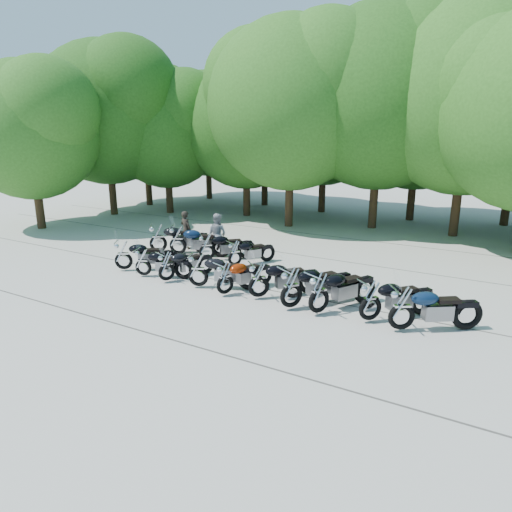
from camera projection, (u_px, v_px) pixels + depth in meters
The scene contains 29 objects.
ground at pixel (232, 301), 14.09m from camera, with size 90.00×90.00×0.00m, color #A39D93.
tree_0 at pixel (145, 125), 30.92m from camera, with size 7.50×7.50×9.21m.
tree_1 at pixel (166, 131), 27.93m from camera, with size 6.97×6.97×8.55m.
tree_2 at pixel (246, 127), 26.89m from camera, with size 7.31×7.31×8.97m.
tree_3 at pixel (291, 106), 23.50m from camera, with size 8.70×8.70×10.67m.
tree_4 at pixel (381, 99), 22.97m from camera, with size 9.13×9.13×11.20m.
tree_5 at pixel (469, 97), 21.10m from camera, with size 9.04×9.04×11.10m.
tree_9 at pixel (207, 124), 33.83m from camera, with size 7.59×7.59×9.32m.
tree_10 at pixel (265, 122), 30.74m from camera, with size 7.78×7.78×9.55m.
tree_11 at pixel (325, 124), 28.13m from camera, with size 7.56×7.56×9.28m.
tree_12 at pixel (419, 119), 25.41m from camera, with size 7.88×7.88×9.67m.
tree_16 at pixel (30, 131), 23.26m from camera, with size 6.97×6.97×8.55m.
tree_17 at pixel (106, 114), 27.09m from camera, with size 8.31×8.31×10.20m.
motorcycle_0 at pixel (123, 254), 16.97m from camera, with size 0.70×2.30×1.30m, color black, non-canonical shape.
motorcycle_1 at pixel (143, 261), 16.29m from camera, with size 0.64×2.09×1.18m, color black, non-canonical shape.
motorcycle_2 at pixel (166, 265), 15.73m from camera, with size 0.65×2.15×1.22m, color black, non-canonical shape.
motorcycle_3 at pixel (198, 269), 15.11m from camera, with size 0.72×2.36×1.34m, color black, non-canonical shape.
motorcycle_4 at pixel (225, 277), 14.43m from camera, with size 0.66×2.18×1.23m, color maroon, non-canonical shape.
motorcycle_5 at pixel (259, 278), 14.13m from camera, with size 0.73×2.39×1.35m, color black, non-canonical shape.
motorcycle_6 at pixel (291, 286), 13.27m from camera, with size 0.78×2.56×1.45m, color black, non-canonical shape.
motorcycle_7 at pixel (319, 291), 12.89m from camera, with size 0.76×2.51×1.42m, color black, non-canonical shape.
motorcycle_8 at pixel (371, 299), 12.39m from camera, with size 0.73×2.38×1.35m, color black, non-canonical shape.
motorcycle_9 at pixel (402, 307), 11.79m from camera, with size 0.75×2.48×1.40m, color #0C1E38, non-canonical shape.
motorcycle_10 at pixel (158, 237), 19.36m from camera, with size 0.78×2.57×1.45m, color black, non-canonical shape.
motorcycle_11 at pixel (178, 239), 19.02m from camera, with size 0.78×2.55×1.44m, color #0B1A33, non-canonical shape.
motorcycle_12 at pixel (207, 246), 18.25m from camera, with size 0.69×2.27×1.29m, color black, non-canonical shape.
motorcycle_13 at pixel (235, 252), 17.51m from camera, with size 0.62×2.05×1.16m, color black, non-canonical shape.
rider_0 at pixel (186, 230), 20.18m from camera, with size 0.62×0.41×1.69m, color black.
rider_1 at pixel (217, 234), 19.14m from camera, with size 0.87×0.68×1.79m, color #99999C.
Camera 1 is at (7.29, -11.04, 5.11)m, focal length 32.00 mm.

